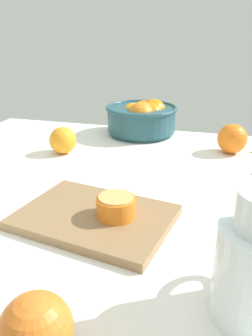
% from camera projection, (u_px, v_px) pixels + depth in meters
% --- Properties ---
extents(ground_plane, '(1.15, 1.02, 0.03)m').
position_uv_depth(ground_plane, '(109.00, 197.00, 0.76)').
color(ground_plane, white).
extents(fruit_bowl, '(0.24, 0.24, 0.12)m').
position_uv_depth(fruit_bowl, '(142.00, 117.00, 1.13)').
color(fruit_bowl, '#234C56').
rests_on(fruit_bowl, ground_plane).
extents(cutting_board, '(0.30, 0.24, 0.02)m').
position_uv_depth(cutting_board, '(95.00, 217.00, 0.63)').
color(cutting_board, olive).
rests_on(cutting_board, ground_plane).
extents(orange_half_0, '(0.07, 0.07, 0.04)m').
position_uv_depth(orange_half_0, '(116.00, 206.00, 0.61)').
color(orange_half_0, orange).
rests_on(orange_half_0, cutting_board).
extents(loose_orange_0, '(0.08, 0.08, 0.08)m').
position_uv_depth(loose_orange_0, '(36.00, 329.00, 0.36)').
color(loose_orange_0, orange).
rests_on(loose_orange_0, ground_plane).
extents(loose_orange_1, '(0.08, 0.08, 0.08)m').
position_uv_depth(loose_orange_1, '(63.00, 140.00, 0.96)').
color(loose_orange_1, orange).
rests_on(loose_orange_1, ground_plane).
extents(loose_orange_2, '(0.08, 0.08, 0.08)m').
position_uv_depth(loose_orange_2, '(232.00, 139.00, 0.96)').
color(loose_orange_2, orange).
rests_on(loose_orange_2, ground_plane).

